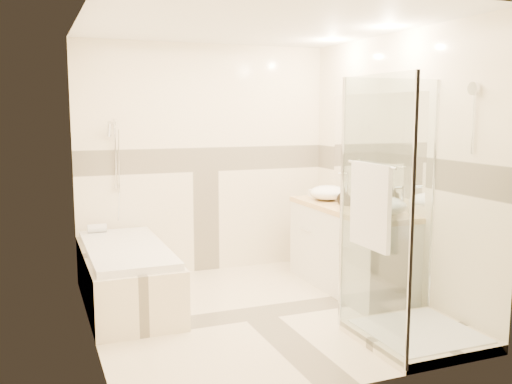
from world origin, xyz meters
name	(u,v)px	position (x,y,z in m)	size (l,w,h in m)	color
room	(261,172)	(0.06, 0.01, 1.26)	(2.82, 3.02, 2.52)	#F9E8C6
bathtub	(126,273)	(-1.02, 0.65, 0.31)	(0.75, 1.70, 0.56)	#FEEDCB
vanity	(349,248)	(1.12, 0.30, 0.43)	(0.58, 1.62, 0.85)	white
shower_enclosure	(402,277)	(0.83, -0.97, 0.51)	(0.96, 0.93, 2.04)	#FEEDCB
vessel_sink_near	(328,193)	(1.10, 0.72, 0.93)	(0.39, 0.39, 0.16)	white
vessel_sink_far	(381,206)	(1.10, -0.26, 0.94)	(0.44, 0.44, 0.18)	white
faucet_near	(346,183)	(1.32, 0.72, 1.02)	(0.12, 0.03, 0.29)	silver
faucet_far	(402,198)	(1.32, -0.26, 1.00)	(0.11, 0.03, 0.26)	silver
amenity_bottle_a	(347,199)	(1.10, 0.33, 0.92)	(0.06, 0.07, 0.14)	black
amenity_bottle_b	(343,196)	(1.10, 0.41, 0.94)	(0.13, 0.13, 0.17)	black
folded_towels	(319,194)	(1.10, 0.92, 0.89)	(0.14, 0.24, 0.08)	white
rolled_towel	(97,228)	(-1.20, 1.34, 0.60)	(0.09, 0.09, 0.19)	white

